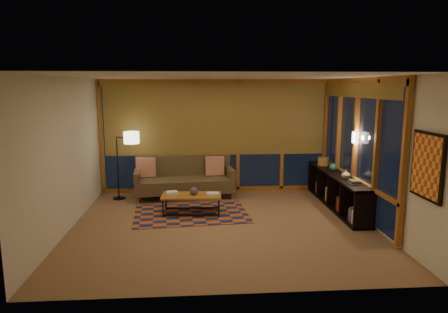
{
  "coord_description": "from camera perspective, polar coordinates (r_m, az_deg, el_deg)",
  "views": [
    {
      "loc": [
        -0.48,
        -7.04,
        2.54
      ],
      "look_at": [
        0.05,
        0.29,
        1.24
      ],
      "focal_mm": 32.0,
      "sensor_mm": 36.0,
      "label": 1
    }
  ],
  "objects": [
    {
      "name": "pillow_right",
      "position": [
        9.39,
        -1.34,
        -1.45
      ],
      "size": [
        0.44,
        0.17,
        0.43
      ],
      "primitive_type": null,
      "rotation": [
        0.0,
        0.0,
        0.06
      ],
      "color": "#B72608",
      "rests_on": "sofa"
    },
    {
      "name": "wall_art",
      "position": [
        6.19,
        27.0,
        -1.2
      ],
      "size": [
        0.06,
        0.74,
        0.94
      ],
      "primitive_type": null,
      "color": "red",
      "rests_on": "walls"
    },
    {
      "name": "book_stack_b",
      "position": [
        8.0,
        -1.6,
        -5.32
      ],
      "size": [
        0.28,
        0.23,
        0.05
      ],
      "primitive_type": null,
      "rotation": [
        0.0,
        0.0,
        0.08
      ],
      "color": "white",
      "rests_on": "coffee_table"
    },
    {
      "name": "floor_lamp",
      "position": [
        9.31,
        -14.96,
        -1.22
      ],
      "size": [
        0.59,
        0.46,
        1.56
      ],
      "primitive_type": null,
      "rotation": [
        0.0,
        0.0,
        -0.26
      ],
      "color": "black",
      "rests_on": "floor"
    },
    {
      "name": "shelf_book_stack",
      "position": [
        7.9,
        18.11,
        -3.51
      ],
      "size": [
        0.22,
        0.26,
        0.06
      ],
      "primitive_type": null,
      "rotation": [
        0.0,
        0.0,
        -0.32
      ],
      "color": "white",
      "rests_on": "bookshelf"
    },
    {
      "name": "window_wall_back",
      "position": [
        9.56,
        -1.21,
        2.87
      ],
      "size": [
        5.3,
        0.16,
        2.6
      ],
      "primitive_type": null,
      "color": "#A46E26",
      "rests_on": "walls"
    },
    {
      "name": "book_stack_a",
      "position": [
        8.08,
        -7.44,
        -5.17
      ],
      "size": [
        0.3,
        0.25,
        0.08
      ],
      "primitive_type": null,
      "rotation": [
        0.0,
        0.0,
        0.22
      ],
      "color": "white",
      "rests_on": "coffee_table"
    },
    {
      "name": "vase",
      "position": [
        8.29,
        17.0,
        -2.44
      ],
      "size": [
        0.2,
        0.2,
        0.18
      ],
      "primitive_type": "imported",
      "rotation": [
        0.0,
        0.0,
        -0.23
      ],
      "color": "tan",
      "rests_on": "bookshelf"
    },
    {
      "name": "window_wall_right",
      "position": [
        8.36,
        18.16,
        1.34
      ],
      "size": [
        0.16,
        3.7,
        2.6
      ],
      "primitive_type": null,
      "color": "#A46E26",
      "rests_on": "walls"
    },
    {
      "name": "wall_sconce",
      "position": [
        8.17,
        18.24,
        2.57
      ],
      "size": [
        0.12,
        0.18,
        0.22
      ],
      "primitive_type": null,
      "color": "#FFEFC3",
      "rests_on": "walls"
    },
    {
      "name": "coffee_table",
      "position": [
        8.09,
        -4.65,
        -6.82
      ],
      "size": [
        1.21,
        0.6,
        0.4
      ],
      "primitive_type": null,
      "rotation": [
        0.0,
        0.0,
        -0.05
      ],
      "color": "#A46E26",
      "rests_on": "floor"
    },
    {
      "name": "ceiling",
      "position": [
        7.06,
        -0.22,
        11.33
      ],
      "size": [
        5.5,
        5.0,
        0.01
      ],
      "primitive_type": "cube",
      "color": "beige",
      "rests_on": "walls"
    },
    {
      "name": "walls",
      "position": [
        7.16,
        -0.21,
        0.46
      ],
      "size": [
        5.51,
        5.01,
        2.7
      ],
      "color": "silver",
      "rests_on": "floor"
    },
    {
      "name": "floor",
      "position": [
        7.5,
        -0.2,
        -9.76
      ],
      "size": [
        5.5,
        5.0,
        0.01
      ],
      "primitive_type": "cube",
      "color": "#A27A50",
      "rests_on": "ground"
    },
    {
      "name": "teal_bowl",
      "position": [
        8.97,
        15.31,
        -1.48
      ],
      "size": [
        0.21,
        0.21,
        0.16
      ],
      "primitive_type": "sphere",
      "rotation": [
        0.0,
        0.0,
        -0.32
      ],
      "color": "#226458",
      "rests_on": "bookshelf"
    },
    {
      "name": "pillow_left",
      "position": [
        9.39,
        -11.09,
        -1.63
      ],
      "size": [
        0.45,
        0.22,
        0.43
      ],
      "primitive_type": null,
      "rotation": [
        0.0,
        0.0,
        0.19
      ],
      "color": "#B72608",
      "rests_on": "sofa"
    },
    {
      "name": "area_rug",
      "position": [
        8.14,
        -4.72,
        -8.13
      ],
      "size": [
        2.37,
        1.69,
        0.01
      ],
      "primitive_type": "cube",
      "rotation": [
        0.0,
        0.0,
        0.09
      ],
      "color": "#B35123",
      "rests_on": "floor"
    },
    {
      "name": "basket",
      "position": [
        9.53,
        13.99,
        -0.68
      ],
      "size": [
        0.31,
        0.31,
        0.19
      ],
      "primitive_type": "cylinder",
      "rotation": [
        0.0,
        0.0,
        -0.26
      ],
      "color": "olive",
      "rests_on": "bookshelf"
    },
    {
      "name": "sofa",
      "position": [
        9.24,
        -5.68,
        -3.06
      ],
      "size": [
        2.3,
        1.1,
        0.91
      ],
      "primitive_type": null,
      "rotation": [
        0.0,
        0.0,
        0.09
      ],
      "color": "brown",
      "rests_on": "floor"
    },
    {
      "name": "ceramic_pot",
      "position": [
        8.02,
        -4.32,
        -4.93
      ],
      "size": [
        0.16,
        0.16,
        0.16
      ],
      "primitive_type": "sphere",
      "rotation": [
        0.0,
        0.0,
        -0.02
      ],
      "color": "#222228",
      "rests_on": "coffee_table"
    },
    {
      "name": "bookshelf",
      "position": [
        8.81,
        15.77,
        -4.66
      ],
      "size": [
        0.4,
        2.9,
        0.72
      ],
      "primitive_type": null,
      "color": "black",
      "rests_on": "floor"
    }
  ]
}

